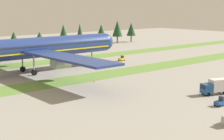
# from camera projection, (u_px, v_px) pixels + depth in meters

# --- Properties ---
(grass_strip_near) EXTENTS (320.00, 10.41, 0.01)m
(grass_strip_near) POSITION_uv_depth(u_px,v_px,m) (95.00, 76.00, 97.94)
(grass_strip_near) COLOR olive
(grass_strip_near) RESTS_ON ground
(grass_strip_far) EXTENTS (320.00, 10.41, 0.01)m
(grass_strip_far) POSITION_uv_depth(u_px,v_px,m) (41.00, 63.00, 122.70)
(grass_strip_far) COLOR olive
(grass_strip_far) RESTS_ON ground
(airliner) EXTENTS (61.65, 75.62, 21.57)m
(airliner) POSITION_uv_depth(u_px,v_px,m) (34.00, 48.00, 102.10)
(airliner) COLOR navy
(airliner) RESTS_ON ground
(baggage_tug) EXTENTS (2.72, 1.56, 1.97)m
(baggage_tug) POSITION_uv_depth(u_px,v_px,m) (221.00, 102.00, 68.09)
(baggage_tug) COLOR #1E4C8E
(baggage_tug) RESTS_ON ground
(catering_truck) EXTENTS (7.32, 4.53, 3.58)m
(catering_truck) POSITION_uv_depth(u_px,v_px,m) (216.00, 86.00, 76.98)
(catering_truck) COLOR #1E4C8E
(catering_truck) RESTS_ON ground
(pushback_tractor) EXTENTS (2.62, 1.33, 1.97)m
(pushback_tractor) POSITION_uv_depth(u_px,v_px,m) (122.00, 59.00, 126.50)
(pushback_tractor) COLOR yellow
(pushback_tractor) RESTS_ON ground
(ground_crew_marshaller) EXTENTS (0.53, 0.36, 1.74)m
(ground_crew_marshaller) POSITION_uv_depth(u_px,v_px,m) (207.00, 89.00, 78.16)
(ground_crew_marshaller) COLOR black
(ground_crew_marshaller) RESTS_ON ground
(taxiway_marker_0) EXTENTS (0.44, 0.44, 0.53)m
(taxiway_marker_0) POSITION_uv_depth(u_px,v_px,m) (94.00, 81.00, 90.28)
(taxiway_marker_0) COLOR orange
(taxiway_marker_0) RESTS_ON ground
(taxiway_marker_1) EXTENTS (0.44, 0.44, 0.60)m
(taxiway_marker_1) POSITION_uv_depth(u_px,v_px,m) (35.00, 89.00, 80.96)
(taxiway_marker_1) COLOR orange
(taxiway_marker_1) RESTS_ON ground
(distant_tree_line) EXTENTS (161.13, 9.79, 12.75)m
(distant_tree_line) POSITION_uv_depth(u_px,v_px,m) (26.00, 36.00, 155.18)
(distant_tree_line) COLOR #4C3823
(distant_tree_line) RESTS_ON ground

